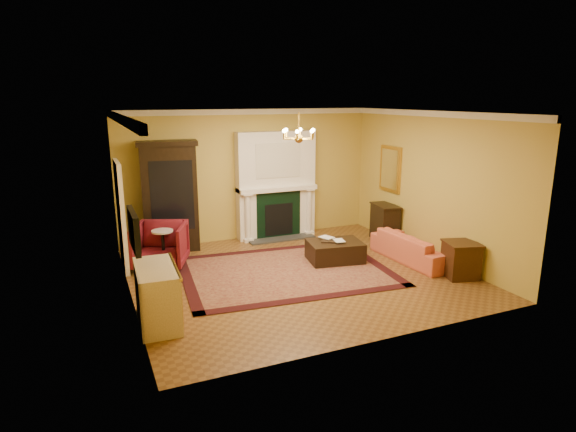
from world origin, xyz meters
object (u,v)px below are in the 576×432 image
end_table (461,261)px  console_table (385,223)px  coral_sofa (414,243)px  leather_ottoman (335,251)px  commode (157,295)px  wingback_armchair (160,243)px  china_cabinet (170,199)px  pedestal_table (163,246)px

end_table → console_table: bearing=88.7°
coral_sofa → leather_ottoman: coral_sofa is taller
commode → wingback_armchair: bearing=82.4°
console_table → wingback_armchair: bearing=-172.8°
china_cabinet → pedestal_table: (-0.36, -1.04, -0.71)m
pedestal_table → commode: commode is taller
wingback_armchair → console_table: size_ratio=1.19×
wingback_armchair → pedestal_table: 0.08m
pedestal_table → console_table: console_table is taller
china_cabinet → pedestal_table: 1.30m
wingback_armchair → end_table: bearing=-6.4°
console_table → commode: bearing=-148.6°
pedestal_table → wingback_armchair: bearing=-159.3°
commode → end_table: 5.46m
china_cabinet → coral_sofa: (4.39, -2.68, -0.76)m
wingback_armchair → china_cabinet: bearing=90.9°
coral_sofa → console_table: 1.47m
commode → coral_sofa: bearing=11.1°
pedestal_table → coral_sofa: coral_sofa is taller
end_table → console_table: 2.55m
console_table → leather_ottoman: bearing=-145.3°
end_table → commode: bearing=176.8°
china_cabinet → commode: (-0.84, -3.49, -0.70)m
end_table → console_table: size_ratio=0.78×
pedestal_table → commode: (-0.48, -2.45, 0.00)m
coral_sofa → console_table: console_table is taller
wingback_armchair → console_table: bearing=20.1°
china_cabinet → pedestal_table: china_cabinet is taller
pedestal_table → console_table: (5.03, -0.21, -0.02)m
wingback_armchair → leather_ottoman: (3.31, -1.03, -0.27)m
coral_sofa → leather_ottoman: size_ratio=1.82×
console_table → coral_sofa: bearing=-91.6°
wingback_armchair → pedestal_table: wingback_armchair is taller
china_cabinet → leather_ottoman: 3.69m
coral_sofa → wingback_armchair: bearing=68.5°
end_table → wingback_armchair: bearing=151.4°
wingback_armchair → commode: size_ratio=0.84×
pedestal_table → coral_sofa: bearing=-19.1°
coral_sofa → leather_ottoman: (-1.49, 0.60, -0.16)m
wingback_armchair → coral_sofa: bearing=3.5°
coral_sofa → leather_ottoman: 1.62m
pedestal_table → leather_ottoman: size_ratio=0.70×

